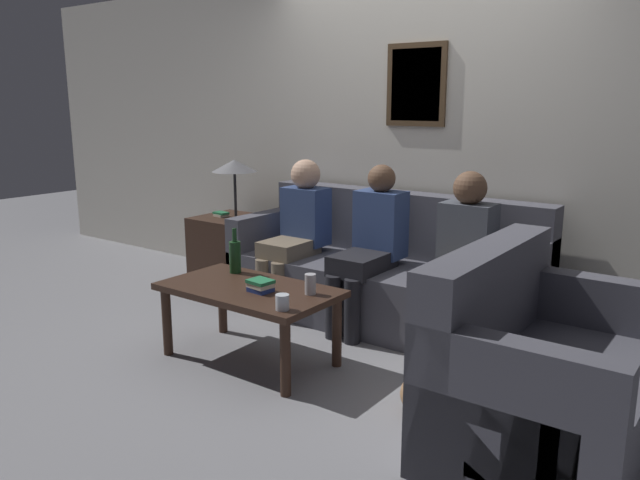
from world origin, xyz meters
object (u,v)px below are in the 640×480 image
(person_middle, at_px, (371,242))
(teddy_bear, at_px, (421,387))
(coffee_table, at_px, (249,297))
(drinking_glass, at_px, (282,302))
(wine_bottle, at_px, (235,256))
(couch_side, at_px, (539,379))
(person_left, at_px, (297,228))
(person_right, at_px, (459,254))
(couch_main, at_px, (384,278))

(person_middle, distance_m, teddy_bear, 1.38)
(coffee_table, distance_m, drinking_glass, 0.50)
(wine_bottle, relative_size, drinking_glass, 3.46)
(couch_side, height_order, person_left, person_left)
(person_right, bearing_deg, person_left, 178.71)
(couch_main, xyz_separation_m, teddy_bear, (0.89, -1.13, -0.17))
(wine_bottle, xyz_separation_m, person_middle, (0.57, 0.76, 0.03))
(person_left, distance_m, person_middle, 0.67)
(couch_side, distance_m, drinking_glass, 1.35)
(person_middle, bearing_deg, person_right, -1.07)
(coffee_table, bearing_deg, wine_bottle, 147.34)
(couch_side, distance_m, person_right, 1.21)
(person_right, bearing_deg, couch_side, -47.14)
(drinking_glass, height_order, teddy_bear, drinking_glass)
(person_left, bearing_deg, couch_main, 13.98)
(couch_side, height_order, coffee_table, couch_side)
(wine_bottle, bearing_deg, couch_main, 58.71)
(drinking_glass, relative_size, person_middle, 0.08)
(coffee_table, height_order, drinking_glass, drinking_glass)
(couch_main, distance_m, couch_side, 1.80)
(person_right, bearing_deg, drinking_glass, -113.86)
(drinking_glass, height_order, person_right, person_right)
(drinking_glass, bearing_deg, couch_main, 96.50)
(person_right, bearing_deg, coffee_table, -135.22)
(person_left, relative_size, person_middle, 1.00)
(couch_main, height_order, teddy_bear, couch_main)
(couch_side, relative_size, person_middle, 1.09)
(person_middle, relative_size, person_right, 1.00)
(coffee_table, relative_size, person_left, 0.95)
(couch_side, xyz_separation_m, teddy_bear, (-0.57, -0.07, -0.18))
(coffee_table, xyz_separation_m, person_middle, (0.28, 0.95, 0.21))
(couch_main, relative_size, drinking_glass, 26.27)
(coffee_table, distance_m, person_right, 1.35)
(couch_side, relative_size, teddy_bear, 3.74)
(couch_side, distance_m, person_middle, 1.73)
(coffee_table, bearing_deg, person_right, 44.78)
(person_right, bearing_deg, wine_bottle, -148.75)
(drinking_glass, relative_size, person_right, 0.08)
(person_middle, bearing_deg, couch_side, -30.77)
(couch_main, height_order, drinking_glass, couch_main)
(wine_bottle, bearing_deg, drinking_glass, -28.45)
(couch_main, relative_size, coffee_table, 2.08)
(couch_main, bearing_deg, drinking_glass, -83.50)
(person_middle, bearing_deg, drinking_glass, -82.22)
(couch_side, distance_m, wine_bottle, 2.05)
(couch_main, relative_size, teddy_bear, 6.77)
(wine_bottle, height_order, teddy_bear, wine_bottle)
(couch_side, bearing_deg, couch_main, 54.04)
(couch_main, bearing_deg, person_left, -166.02)
(person_middle, bearing_deg, wine_bottle, -126.84)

